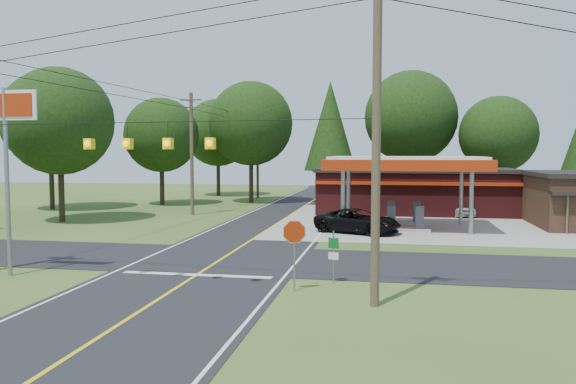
% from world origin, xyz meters
% --- Properties ---
extents(ground, '(120.00, 120.00, 0.00)m').
position_xyz_m(ground, '(0.00, 0.00, 0.00)').
color(ground, '#34541D').
rests_on(ground, ground).
extents(main_highway, '(8.00, 120.00, 0.02)m').
position_xyz_m(main_highway, '(0.00, 0.00, 0.01)').
color(main_highway, black).
rests_on(main_highway, ground).
extents(cross_road, '(70.00, 7.00, 0.02)m').
position_xyz_m(cross_road, '(0.00, 0.00, 0.01)').
color(cross_road, black).
rests_on(cross_road, ground).
extents(lane_center_yellow, '(0.15, 110.00, 0.00)m').
position_xyz_m(lane_center_yellow, '(0.00, 0.00, 0.03)').
color(lane_center_yellow, yellow).
rests_on(lane_center_yellow, main_highway).
extents(gas_canopy, '(10.60, 7.40, 4.88)m').
position_xyz_m(gas_canopy, '(9.00, 13.00, 4.27)').
color(gas_canopy, gray).
rests_on(gas_canopy, ground).
extents(convenience_store, '(16.40, 7.55, 3.80)m').
position_xyz_m(convenience_store, '(10.00, 22.98, 1.92)').
color(convenience_store, '#4C1516').
rests_on(convenience_store, ground).
extents(utility_pole_near_right, '(1.80, 0.30, 11.50)m').
position_xyz_m(utility_pole_near_right, '(7.50, -7.00, 5.96)').
color(utility_pole_near_right, '#473828').
rests_on(utility_pole_near_right, ground).
extents(utility_pole_far_left, '(1.80, 0.30, 10.00)m').
position_xyz_m(utility_pole_far_left, '(-8.00, 18.00, 5.20)').
color(utility_pole_far_left, '#473828').
rests_on(utility_pole_far_left, ground).
extents(utility_pole_north, '(0.30, 0.30, 9.50)m').
position_xyz_m(utility_pole_north, '(-6.50, 35.00, 4.75)').
color(utility_pole_north, '#473828').
rests_on(utility_pole_north, ground).
extents(overhead_beacons, '(17.04, 2.04, 1.03)m').
position_xyz_m(overhead_beacons, '(-1.00, -6.00, 6.21)').
color(overhead_beacons, black).
rests_on(overhead_beacons, ground).
extents(treeline_backdrop, '(70.27, 51.59, 13.30)m').
position_xyz_m(treeline_backdrop, '(0.82, 24.01, 7.49)').
color(treeline_backdrop, '#332316').
rests_on(treeline_backdrop, ground).
extents(suv_car, '(7.17, 7.17, 1.53)m').
position_xyz_m(suv_car, '(5.99, 10.00, 0.76)').
color(suv_car, black).
rests_on(suv_car, ground).
extents(sedan_car, '(4.70, 4.70, 1.38)m').
position_xyz_m(sedan_car, '(13.58, 21.00, 0.69)').
color(sedan_car, silver).
rests_on(sedan_car, ground).
extents(big_stop_sign, '(2.91, 0.18, 7.82)m').
position_xyz_m(big_stop_sign, '(-7.71, -5.01, 5.93)').
color(big_stop_sign, gray).
rests_on(big_stop_sign, ground).
extents(octagonal_stop_sign, '(0.89, 0.36, 2.72)m').
position_xyz_m(octagonal_stop_sign, '(4.50, -5.52, 2.04)').
color(octagonal_stop_sign, gray).
rests_on(octagonal_stop_sign, ground).
extents(route_sign_post, '(0.42, 0.14, 2.07)m').
position_xyz_m(route_sign_post, '(5.80, -3.88, 1.23)').
color(route_sign_post, gray).
rests_on(route_sign_post, ground).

